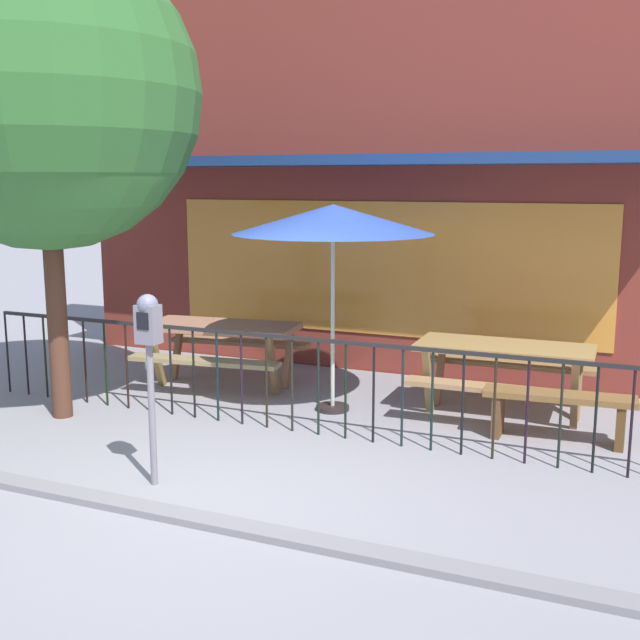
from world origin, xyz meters
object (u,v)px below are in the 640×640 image
object	(u,v)px
patio_umbrella	(333,220)
patio_bench	(559,406)
picnic_table_left	(222,337)
parking_meter_near	(149,339)
street_tree	(43,94)
picnic_table_right	(504,360)

from	to	relation	value
patio_umbrella	patio_bench	xyz separation A→B (m)	(2.37, -0.11, -1.70)
picnic_table_left	patio_bench	bearing A→B (deg)	-7.03
parking_meter_near	street_tree	size ratio (longest dim) A/B	0.33
patio_bench	parking_meter_near	bearing A→B (deg)	-140.62
patio_umbrella	street_tree	distance (m)	3.13
patio_umbrella	street_tree	world-z (taller)	street_tree
picnic_table_left	picnic_table_right	xyz separation A→B (m)	(3.32, 0.13, 0.00)
street_tree	parking_meter_near	bearing A→B (deg)	-30.63
picnic_table_left	street_tree	size ratio (longest dim) A/B	0.40
patio_bench	street_tree	distance (m)	5.86
picnic_table_left	street_tree	world-z (taller)	street_tree
parking_meter_near	street_tree	world-z (taller)	street_tree
patio_bench	picnic_table_left	bearing A→B (deg)	172.97
picnic_table_right	patio_umbrella	bearing A→B (deg)	-163.65
patio_bench	parking_meter_near	xyz separation A→B (m)	(-2.92, -2.40, 0.87)
picnic_table_left	street_tree	bearing A→B (deg)	-119.23
patio_umbrella	patio_bench	distance (m)	2.92
picnic_table_right	patio_bench	world-z (taller)	picnic_table_right
picnic_table_left	parking_meter_near	world-z (taller)	parking_meter_near
picnic_table_right	patio_bench	xyz separation A→B (m)	(0.63, -0.62, -0.26)
street_tree	picnic_table_right	bearing A→B (deg)	23.30
picnic_table_left	patio_umbrella	xyz separation A→B (m)	(1.58, -0.38, 1.44)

